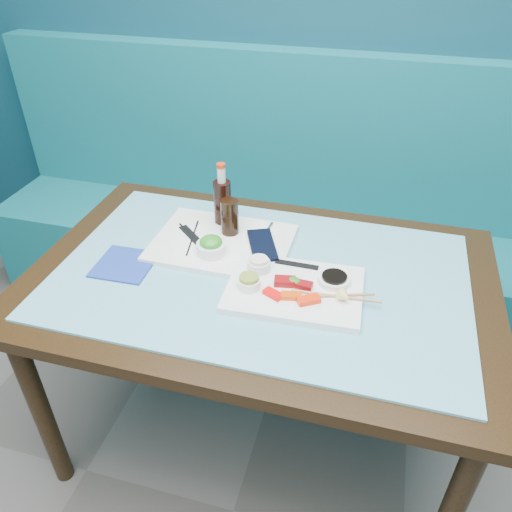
% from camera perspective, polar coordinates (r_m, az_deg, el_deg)
% --- Properties ---
extents(booth_bench, '(3.00, 0.56, 1.17)m').
position_cam_1_polar(booth_bench, '(2.40, 5.63, 2.45)').
color(booth_bench, '#11646C').
rests_on(booth_bench, ground).
extents(dining_table, '(1.40, 0.90, 0.75)m').
position_cam_1_polar(dining_table, '(1.56, 0.48, -4.62)').
color(dining_table, black).
rests_on(dining_table, ground).
extents(glass_top, '(1.22, 0.76, 0.01)m').
position_cam_1_polar(glass_top, '(1.51, 0.50, -2.08)').
color(glass_top, '#64B4C9').
rests_on(glass_top, dining_table).
extents(sashimi_plate, '(0.40, 0.29, 0.02)m').
position_cam_1_polar(sashimi_plate, '(1.43, 4.41, -3.84)').
color(sashimi_plate, white).
rests_on(sashimi_plate, glass_top).
extents(salmon_left, '(0.06, 0.05, 0.01)m').
position_cam_1_polar(salmon_left, '(1.39, 1.96, -4.35)').
color(salmon_left, '#FF0C0A').
rests_on(salmon_left, sashimi_plate).
extents(salmon_mid, '(0.06, 0.04, 0.01)m').
position_cam_1_polar(salmon_mid, '(1.39, 4.02, -4.57)').
color(salmon_mid, '#E84209').
rests_on(salmon_mid, sashimi_plate).
extents(salmon_right, '(0.07, 0.06, 0.02)m').
position_cam_1_polar(salmon_right, '(1.38, 6.02, -5.01)').
color(salmon_right, '#FF2F0A').
rests_on(salmon_right, sashimi_plate).
extents(tuna_left, '(0.07, 0.05, 0.02)m').
position_cam_1_polar(tuna_left, '(1.43, 3.31, -2.92)').
color(tuna_left, maroon).
rests_on(tuna_left, sashimi_plate).
extents(tuna_right, '(0.05, 0.03, 0.02)m').
position_cam_1_polar(tuna_right, '(1.42, 5.47, -3.33)').
color(tuna_right, maroon).
rests_on(tuna_right, sashimi_plate).
extents(seaweed_garnish, '(0.05, 0.05, 0.02)m').
position_cam_1_polar(seaweed_garnish, '(1.43, 4.34, -2.91)').
color(seaweed_garnish, '#2B771B').
rests_on(seaweed_garnish, sashimi_plate).
extents(ramekin_wasabi, '(0.07, 0.07, 0.03)m').
position_cam_1_polar(ramekin_wasabi, '(1.41, -0.80, -3.13)').
color(ramekin_wasabi, white).
rests_on(ramekin_wasabi, sashimi_plate).
extents(wasabi_fill, '(0.07, 0.07, 0.01)m').
position_cam_1_polar(wasabi_fill, '(1.40, -0.81, -2.51)').
color(wasabi_fill, olive).
rests_on(wasabi_fill, ramekin_wasabi).
extents(ramekin_ginger, '(0.09, 0.09, 0.03)m').
position_cam_1_polar(ramekin_ginger, '(1.48, 0.35, -1.07)').
color(ramekin_ginger, silver).
rests_on(ramekin_ginger, sashimi_plate).
extents(ginger_fill, '(0.07, 0.07, 0.01)m').
position_cam_1_polar(ginger_fill, '(1.47, 0.35, -0.46)').
color(ginger_fill, white).
rests_on(ginger_fill, ramekin_ginger).
extents(soy_dish, '(0.10, 0.10, 0.02)m').
position_cam_1_polar(soy_dish, '(1.45, 8.91, -2.72)').
color(soy_dish, white).
rests_on(soy_dish, sashimi_plate).
extents(soy_fill, '(0.09, 0.09, 0.01)m').
position_cam_1_polar(soy_fill, '(1.44, 8.96, -2.33)').
color(soy_fill, black).
rests_on(soy_fill, soy_dish).
extents(lemon_wedge, '(0.05, 0.05, 0.04)m').
position_cam_1_polar(lemon_wedge, '(1.38, 10.13, -4.60)').
color(lemon_wedge, '#FFF178').
rests_on(lemon_wedge, sashimi_plate).
extents(chopstick_sleeve, '(0.13, 0.02, 0.00)m').
position_cam_1_polar(chopstick_sleeve, '(1.51, 4.69, -0.98)').
color(chopstick_sleeve, black).
rests_on(chopstick_sleeve, sashimi_plate).
extents(wooden_chopstick_a, '(0.23, 0.08, 0.01)m').
position_cam_1_polar(wooden_chopstick_a, '(1.40, 8.72, -4.49)').
color(wooden_chopstick_a, '#9C7749').
rests_on(wooden_chopstick_a, sashimi_plate).
extents(wooden_chopstick_b, '(0.25, 0.03, 0.01)m').
position_cam_1_polar(wooden_chopstick_b, '(1.40, 9.13, -4.55)').
color(wooden_chopstick_b, tan).
rests_on(wooden_chopstick_b, sashimi_plate).
extents(serving_tray, '(0.44, 0.33, 0.02)m').
position_cam_1_polar(serving_tray, '(1.63, -3.88, 1.49)').
color(serving_tray, white).
rests_on(serving_tray, glass_top).
extents(paper_placemat, '(0.36, 0.31, 0.00)m').
position_cam_1_polar(paper_placemat, '(1.62, -3.89, 1.76)').
color(paper_placemat, white).
rests_on(paper_placemat, serving_tray).
extents(seaweed_bowl, '(0.10, 0.10, 0.04)m').
position_cam_1_polar(seaweed_bowl, '(1.56, -5.14, 0.88)').
color(seaweed_bowl, white).
rests_on(seaweed_bowl, serving_tray).
extents(seaweed_salad, '(0.07, 0.07, 0.04)m').
position_cam_1_polar(seaweed_salad, '(1.55, -5.18, 1.62)').
color(seaweed_salad, '#278A1F').
rests_on(seaweed_salad, seaweed_bowl).
extents(cola_glass, '(0.07, 0.07, 0.12)m').
position_cam_1_polar(cola_glass, '(1.63, -3.02, 4.47)').
color(cola_glass, black).
rests_on(cola_glass, serving_tray).
extents(navy_pouch, '(0.14, 0.19, 0.01)m').
position_cam_1_polar(navy_pouch, '(1.59, 0.72, 1.23)').
color(navy_pouch, black).
rests_on(navy_pouch, serving_tray).
extents(fork, '(0.02, 0.08, 0.01)m').
position_cam_1_polar(fork, '(1.68, 1.44, 3.14)').
color(fork, silver).
rests_on(fork, serving_tray).
extents(black_chopstick_a, '(0.04, 0.20, 0.01)m').
position_cam_1_polar(black_chopstick_a, '(1.65, -7.27, 2.12)').
color(black_chopstick_a, black).
rests_on(black_chopstick_a, serving_tray).
extents(black_chopstick_b, '(0.17, 0.14, 0.01)m').
position_cam_1_polar(black_chopstick_b, '(1.64, -7.01, 2.08)').
color(black_chopstick_b, black).
rests_on(black_chopstick_b, serving_tray).
extents(tray_sleeve, '(0.14, 0.13, 0.00)m').
position_cam_1_polar(tray_sleeve, '(1.65, -7.14, 2.08)').
color(tray_sleeve, black).
rests_on(tray_sleeve, serving_tray).
extents(cola_bottle_body, '(0.06, 0.06, 0.17)m').
position_cam_1_polar(cola_bottle_body, '(1.69, -3.84, 5.89)').
color(cola_bottle_body, black).
rests_on(cola_bottle_body, glass_top).
extents(cola_bottle_neck, '(0.03, 0.03, 0.05)m').
position_cam_1_polar(cola_bottle_neck, '(1.64, -3.99, 9.24)').
color(cola_bottle_neck, silver).
rests_on(cola_bottle_neck, cola_bottle_body).
extents(cola_bottle_cap, '(0.04, 0.04, 0.01)m').
position_cam_1_polar(cola_bottle_cap, '(1.63, -4.03, 10.27)').
color(cola_bottle_cap, red).
rests_on(cola_bottle_cap, cola_bottle_neck).
extents(blue_napkin, '(0.18, 0.18, 0.01)m').
position_cam_1_polar(blue_napkin, '(1.59, -14.77, -0.92)').
color(blue_napkin, navy).
rests_on(blue_napkin, glass_top).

